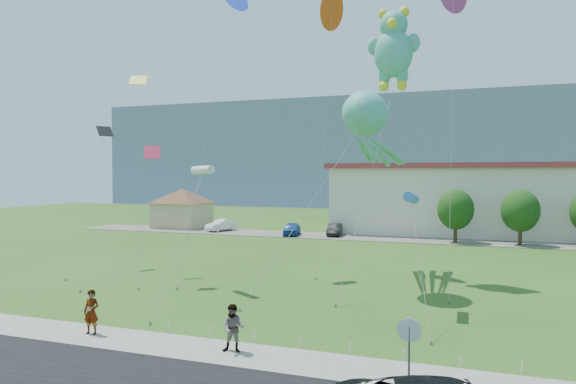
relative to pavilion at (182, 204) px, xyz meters
The scene contains 24 objects.
ground 45.05m from the pavilion, 57.72° to the right, with size 160.00×160.00×0.00m, color #2C4D15.
sidewalk 47.39m from the pavilion, 59.50° to the right, with size 80.00×2.50×0.10m, color gray.
parking_strip 24.37m from the pavilion, ahead, with size 70.00×6.00×0.06m, color #59544C.
hill_ridge 85.96m from the pavilion, 73.69° to the left, with size 160.00×50.00×25.00m, color slate.
pavilion is the anchor object (origin of this frame).
stop_sign 53.90m from the pavilion, 51.56° to the right, with size 0.80×0.07×2.50m.
rope_fence 46.13m from the pavilion, 58.59° to the right, with size 26.05×0.05×0.50m.
tree_near 34.24m from the pavilion, ahead, with size 3.60×3.60×5.47m.
tree_mid 40.20m from the pavilion, ahead, with size 3.60×3.60×5.47m.
pedestrian_left 45.35m from the pavilion, 63.78° to the right, with size 0.69×0.46×1.90m, color gray.
pedestrian_right 48.69m from the pavilion, 56.68° to the right, with size 0.90×0.70×1.85m, color gray.
parked_car_silver 7.67m from the pavilion, 19.51° to the right, with size 1.48×4.24×1.40m, color silver.
parked_car_blue 16.98m from the pavilion, 12.82° to the right, with size 1.69×4.19×1.43m, color #1A4493.
parked_car_black 21.35m from the pavilion, ahead, with size 1.42×4.08×1.34m, color black.
octopus_kite 39.97m from the pavilion, 41.93° to the right, with size 6.38×14.64×11.92m.
teddy_bear_kite 40.15m from the pavilion, 37.38° to the right, with size 3.49×10.48×18.12m.
small_kite_black 28.70m from the pavilion, 71.18° to the right, with size 2.37×6.76×10.67m.
small_kite_white 36.87m from the pavilion, 57.03° to the right, with size 1.81×8.93×7.64m.
small_kite_pink 32.00m from the pavilion, 63.33° to the right, with size 1.29×7.36×8.92m.
small_kite_orange 36.42m from the pavilion, 39.41° to the right, with size 1.80×6.12×19.86m.
small_kite_cyan 45.48m from the pavilion, 44.35° to the right, with size 1.68×6.48×6.17m.
small_kite_purple 44.11m from the pavilion, 34.62° to the right, with size 1.80×7.18×19.21m.
small_kite_yellow 34.37m from the pavilion, 63.67° to the right, with size 2.79×3.84×13.60m.
small_kite_blue 34.97m from the pavilion, 52.04° to the right, with size 1.80×8.23×20.46m.
Camera 1 is at (11.18, -20.36, 6.95)m, focal length 32.00 mm.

